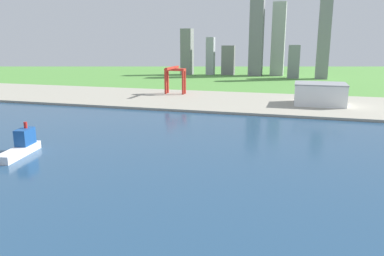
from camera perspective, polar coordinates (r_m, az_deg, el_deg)
name	(u,v)px	position (r m, az deg, el deg)	size (l,w,h in m)	color
ground_plane	(224,153)	(228.20, 4.97, -3.77)	(2400.00, 2400.00, 0.00)	#52903D
water_bay	(199,189)	(173.00, 1.02, -9.31)	(840.00, 360.00, 0.15)	navy
industrial_pier	(259,103)	(411.71, 10.18, 3.83)	(840.00, 140.00, 2.50)	#A09B8B
ferry_boat	(21,146)	(244.39, -24.54, -2.48)	(14.23, 36.45, 18.32)	white
port_crane_red	(175,74)	(461.02, -2.66, 8.24)	(24.85, 42.27, 33.83)	#B72D23
warehouse_main	(320,94)	(405.40, 18.90, 4.95)	(50.55, 40.32, 22.04)	white
distant_skyline	(260,43)	(745.82, 10.34, 12.56)	(278.62, 74.07, 152.74)	gray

